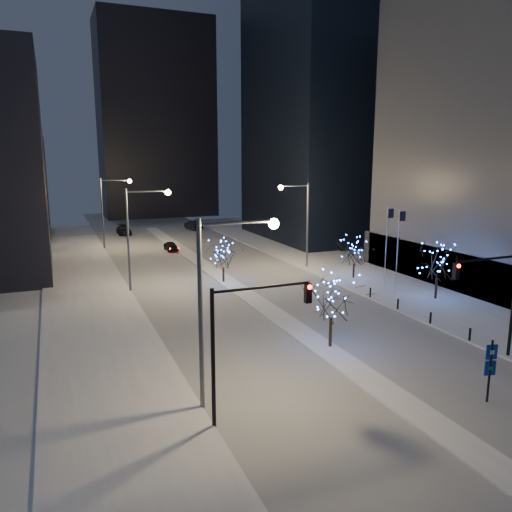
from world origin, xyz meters
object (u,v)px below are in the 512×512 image
traffic_signal_east (497,290)px  holiday_tree_median_near (332,297)px  street_lamp_w_near (220,286)px  street_lamp_w_far (110,203)px  wayfinding_sign (490,365)px  car_mid (193,225)px  holiday_tree_plaza_far (354,252)px  car_far (124,230)px  street_lamp_east (301,214)px  car_near (171,246)px  holiday_tree_plaza_near (438,263)px  traffic_signal_west (244,330)px  street_lamp_w_mid (139,225)px  holiday_tree_median_far (223,256)px

traffic_signal_east → holiday_tree_median_near: bearing=145.4°
street_lamp_w_near → street_lamp_w_far: same height
wayfinding_sign → street_lamp_w_near: bearing=172.8°
car_mid → wayfinding_sign: (-2.60, -69.02, 1.33)m
street_lamp_w_near → holiday_tree_plaza_far: 30.75m
street_lamp_w_far → car_far: 14.41m
traffic_signal_east → holiday_tree_plaza_far: (4.12, 22.19, -1.78)m
holiday_tree_plaza_far → street_lamp_east: bearing=113.6°
car_near → holiday_tree_plaza_near: holiday_tree_plaza_near is taller
car_mid → street_lamp_east: bearing=88.5°
traffic_signal_west → street_lamp_w_near: bearing=104.0°
traffic_signal_east → wayfinding_sign: bearing=-138.5°
wayfinding_sign → traffic_signal_east: bearing=55.3°
street_lamp_w_mid → car_near: bearing=69.4°
holiday_tree_median_far → holiday_tree_plaza_far: 14.04m
street_lamp_w_near → street_lamp_w_far: bearing=90.0°
car_near → holiday_tree_median_near: size_ratio=0.70×
street_lamp_w_far → traffic_signal_west: (0.50, -52.00, -1.74)m
wayfinding_sign → holiday_tree_median_far: bearing=113.0°
car_far → holiday_tree_plaza_near: 55.57m
street_lamp_east → holiday_tree_median_far: (-10.58, -3.19, -3.58)m
street_lamp_w_far → street_lamp_east: 29.08m
street_lamp_w_mid → wayfinding_sign: street_lamp_w_mid is taller
traffic_signal_west → holiday_tree_median_near: traffic_signal_west is taller
holiday_tree_median_far → holiday_tree_plaza_far: holiday_tree_plaza_far is taller
traffic_signal_east → car_mid: bearing=91.8°
traffic_signal_east → holiday_tree_plaza_near: (6.61, 12.42, -1.29)m
car_near → car_far: bearing=100.9°
holiday_tree_median_far → street_lamp_w_near: bearing=-108.8°
street_lamp_w_near → car_mid: bearing=76.1°
car_mid → wayfinding_sign: size_ratio=1.42×
car_mid → holiday_tree_plaza_near: 53.27m
street_lamp_w_far → car_mid: 21.86m
holiday_tree_plaza_near → holiday_tree_plaza_far: holiday_tree_plaza_near is taller
street_lamp_w_near → holiday_tree_plaza_far: size_ratio=2.24×
traffic_signal_east → wayfinding_sign: 6.69m
holiday_tree_plaza_near → car_mid: bearing=99.3°
traffic_signal_west → traffic_signal_east: size_ratio=1.00×
car_far → car_mid: bearing=6.2°
car_near → wayfinding_sign: bearing=-85.1°
car_mid → street_lamp_w_far: bearing=34.7°
holiday_tree_median_far → traffic_signal_east: bearing=-69.9°
street_lamp_w_mid → street_lamp_w_near: bearing=-90.0°
street_lamp_east → holiday_tree_plaza_far: size_ratio=2.24×
street_lamp_w_near → wayfinding_sign: street_lamp_w_near is taller
holiday_tree_plaza_far → car_near: bearing=121.7°
traffic_signal_west → traffic_signal_east: bearing=3.3°
traffic_signal_west → holiday_tree_plaza_near: traffic_signal_west is taller
street_lamp_w_mid → wayfinding_sign: (13.26, -30.09, -4.35)m
car_near → wayfinding_sign: 50.23m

